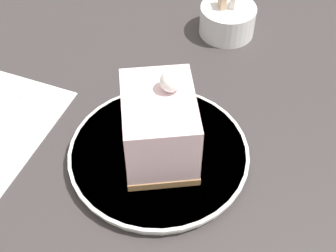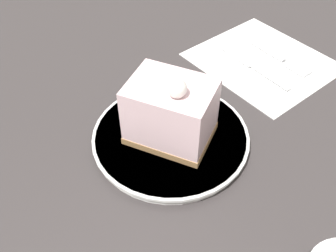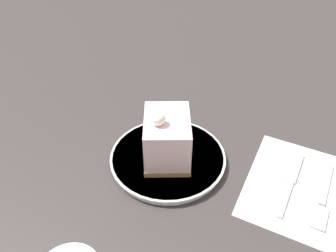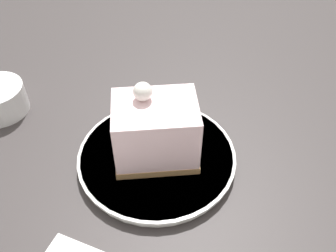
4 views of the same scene
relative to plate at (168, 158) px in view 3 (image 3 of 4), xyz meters
name	(u,v)px [view 3 (image 3 of 4)]	position (x,y,z in m)	size (l,w,h in m)	color
ground_plane	(177,159)	(-0.01, -0.01, -0.01)	(4.00, 4.00, 0.00)	#383333
plate	(168,158)	(0.00, 0.00, 0.00)	(0.21, 0.21, 0.01)	silver
cake_slice	(167,138)	(0.00, 0.00, 0.05)	(0.10, 0.12, 0.11)	#9E7547
napkin	(307,189)	(-0.25, 0.01, -0.01)	(0.24, 0.25, 0.00)	white
fork	(323,200)	(-0.27, 0.03, 0.00)	(0.05, 0.15, 0.00)	silver
knife	(293,177)	(-0.22, -0.01, 0.00)	(0.05, 0.16, 0.00)	silver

